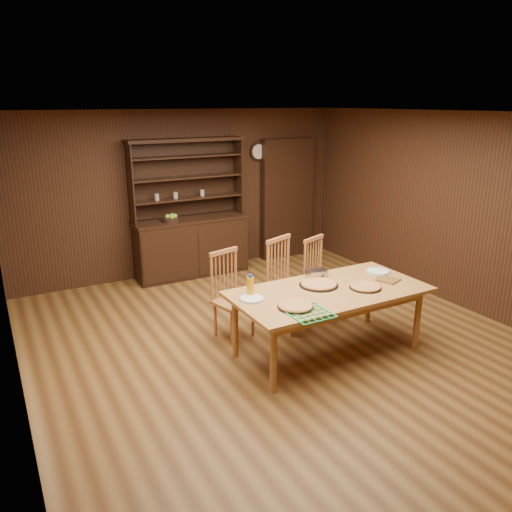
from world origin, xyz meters
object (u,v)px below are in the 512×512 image
dining_table (329,296)px  chair_center (285,280)px  juice_bottle (250,286)px  china_hutch (191,239)px  chair_right (319,275)px  chair_left (229,291)px

dining_table → chair_center: size_ratio=1.89×
dining_table → juice_bottle: 0.89m
china_hutch → chair_right: bearing=-69.6°
chair_center → juice_bottle: (-0.77, -0.53, 0.25)m
china_hutch → chair_center: size_ratio=1.91×
chair_left → chair_right: bearing=-15.7°
dining_table → juice_bottle: (-0.83, 0.28, 0.17)m
dining_table → chair_center: 0.82m
chair_center → dining_table: bearing=-106.6°
chair_left → juice_bottle: 0.72m
china_hutch → chair_left: bearing=-100.5°
juice_bottle → china_hutch: bearing=80.5°
china_hutch → chair_right: size_ratio=2.08×
chair_center → chair_right: chair_center is taller
dining_table → juice_bottle: size_ratio=9.38×
china_hutch → juice_bottle: 2.98m
chair_center → chair_right: size_ratio=1.09×
chair_left → chair_center: bearing=-24.1°
dining_table → chair_left: chair_left is taller
chair_right → juice_bottle: bearing=-175.9°
china_hutch → chair_right: 2.46m
dining_table → chair_left: size_ratio=2.05×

